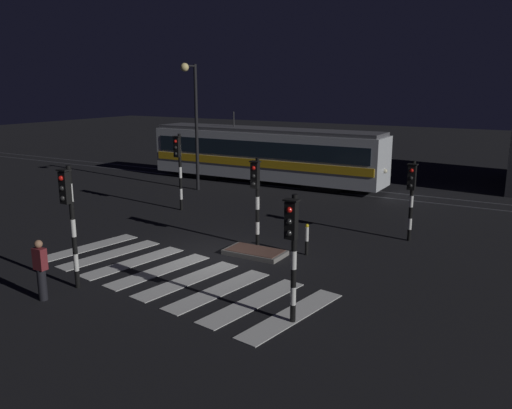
% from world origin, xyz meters
% --- Properties ---
extents(ground_plane, '(120.00, 120.00, 0.00)m').
position_xyz_m(ground_plane, '(0.00, 0.00, 0.00)').
color(ground_plane, black).
extents(rail_near, '(80.00, 0.12, 0.03)m').
position_xyz_m(rail_near, '(0.00, 12.24, 0.01)').
color(rail_near, '#59595E').
rests_on(rail_near, ground).
extents(rail_far, '(80.00, 0.12, 0.03)m').
position_xyz_m(rail_far, '(0.00, 13.67, 0.01)').
color(rail_far, '#59595E').
rests_on(rail_far, ground).
extents(crosswalk_zebra, '(10.20, 5.32, 0.02)m').
position_xyz_m(crosswalk_zebra, '(0.00, -2.14, 0.01)').
color(crosswalk_zebra, silver).
rests_on(crosswalk_zebra, ground).
extents(traffic_island, '(2.08, 1.13, 0.18)m').
position_xyz_m(traffic_island, '(1.17, 0.90, 0.09)').
color(traffic_island, slate).
rests_on(traffic_island, ground).
extents(traffic_light_median_centre, '(0.36, 0.42, 3.25)m').
position_xyz_m(traffic_light_median_centre, '(0.75, 1.69, 2.14)').
color(traffic_light_median_centre, black).
rests_on(traffic_light_median_centre, ground).
extents(traffic_light_corner_far_right, '(0.36, 0.42, 3.04)m').
position_xyz_m(traffic_light_corner_far_right, '(5.35, 5.19, 2.00)').
color(traffic_light_corner_far_right, black).
rests_on(traffic_light_corner_far_right, ground).
extents(traffic_light_corner_near_right, '(0.36, 0.42, 3.25)m').
position_xyz_m(traffic_light_corner_near_right, '(4.63, -3.29, 2.15)').
color(traffic_light_corner_near_right, black).
rests_on(traffic_light_corner_near_right, ground).
extents(traffic_light_corner_far_left, '(0.36, 0.42, 3.56)m').
position_xyz_m(traffic_light_corner_far_left, '(-5.17, 4.82, 2.35)').
color(traffic_light_corner_far_left, black).
rests_on(traffic_light_corner_far_left, ground).
extents(traffic_light_kerb_mid_left, '(0.36, 0.42, 3.59)m').
position_xyz_m(traffic_light_kerb_mid_left, '(-1.79, -4.37, 2.37)').
color(traffic_light_kerb_mid_left, black).
rests_on(traffic_light_kerb_mid_left, ground).
extents(street_lamp_trackside_left, '(0.44, 1.21, 6.84)m').
position_xyz_m(street_lamp_trackside_left, '(-7.37, 8.96, 4.37)').
color(street_lamp_trackside_left, black).
rests_on(street_lamp_trackside_left, ground).
extents(tram, '(14.60, 2.58, 4.15)m').
position_xyz_m(tram, '(-5.18, 12.95, 1.74)').
color(tram, silver).
rests_on(tram, ground).
extents(pedestrian_waiting_at_kerb, '(0.36, 0.24, 1.71)m').
position_xyz_m(pedestrian_waiting_at_kerb, '(-1.90, -5.38, 0.88)').
color(pedestrian_waiting_at_kerb, black).
rests_on(pedestrian_waiting_at_kerb, ground).
extents(bollard_island_edge, '(0.12, 0.12, 1.11)m').
position_xyz_m(bollard_island_edge, '(2.71, 1.78, 0.56)').
color(bollard_island_edge, black).
rests_on(bollard_island_edge, ground).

